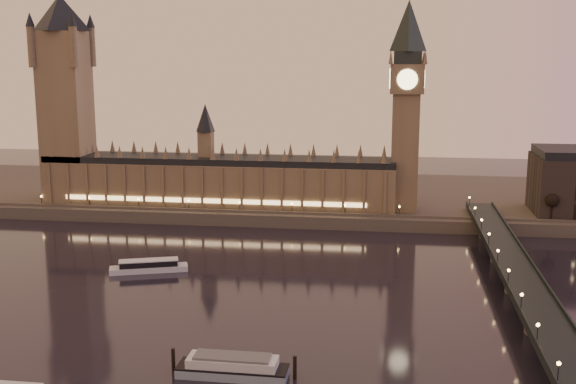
% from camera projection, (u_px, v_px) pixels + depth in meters
% --- Properties ---
extents(ground, '(700.00, 700.00, 0.00)m').
position_uv_depth(ground, '(251.00, 298.00, 249.98)').
color(ground, black).
rests_on(ground, ground).
extents(far_embankment, '(560.00, 130.00, 6.00)m').
position_uv_depth(far_embankment, '(358.00, 198.00, 405.67)').
color(far_embankment, '#423D35').
rests_on(far_embankment, ground).
extents(palace_of_westminster, '(180.00, 26.62, 52.00)m').
position_uv_depth(palace_of_westminster, '(218.00, 175.00, 368.78)').
color(palace_of_westminster, brown).
rests_on(palace_of_westminster, ground).
extents(victoria_tower, '(31.68, 31.68, 118.00)m').
position_uv_depth(victoria_tower, '(65.00, 87.00, 371.07)').
color(victoria_tower, brown).
rests_on(victoria_tower, ground).
extents(big_ben, '(17.68, 17.68, 104.00)m').
position_uv_depth(big_ben, '(406.00, 93.00, 347.85)').
color(big_ben, brown).
rests_on(big_ben, ground).
extents(westminster_bridge, '(13.20, 260.00, 15.30)m').
position_uv_depth(westminster_bridge, '(525.00, 295.00, 236.51)').
color(westminster_bridge, black).
rests_on(westminster_bridge, ground).
extents(bare_tree_0, '(6.65, 6.65, 13.53)m').
position_uv_depth(bare_tree_0, '(552.00, 199.00, 336.20)').
color(bare_tree_0, black).
rests_on(bare_tree_0, ground).
extents(cruise_boat_a, '(30.32, 15.65, 4.77)m').
position_uv_depth(cruise_boat_a, '(149.00, 266.00, 279.78)').
color(cruise_boat_a, silver).
rests_on(cruise_boat_a, ground).
extents(moored_barge, '(33.92, 8.56, 6.22)m').
position_uv_depth(moored_barge, '(233.00, 367.00, 189.86)').
color(moored_barge, '#8196A5').
rests_on(moored_barge, ground).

